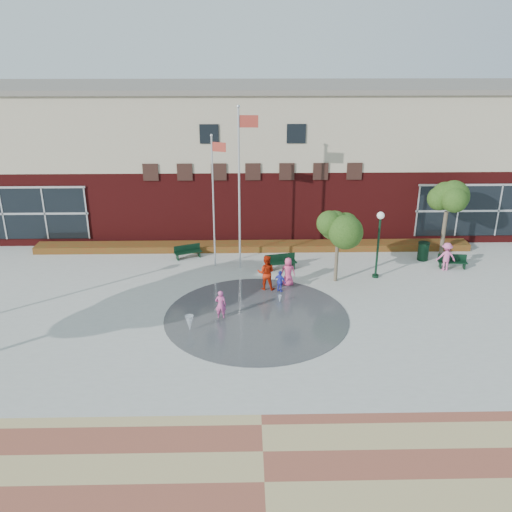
{
  "coord_description": "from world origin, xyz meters",
  "views": [
    {
      "loc": [
        -0.5,
        -18.95,
        11.68
      ],
      "look_at": [
        0.0,
        4.0,
        2.6
      ],
      "focal_mm": 38.0,
      "sensor_mm": 36.0,
      "label": 1
    }
  ],
  "objects_px": {
    "trash_can": "(423,251)",
    "child_splash": "(221,305)",
    "flagpole_right": "(240,181)",
    "bench_left": "(188,254)",
    "flagpole_left": "(214,196)"
  },
  "relations": [
    {
      "from": "bench_left",
      "to": "trash_can",
      "type": "distance_m",
      "value": 13.52
    },
    {
      "from": "flagpole_right",
      "to": "trash_can",
      "type": "height_order",
      "value": "flagpole_right"
    },
    {
      "from": "bench_left",
      "to": "trash_can",
      "type": "height_order",
      "value": "trash_can"
    },
    {
      "from": "trash_can",
      "to": "child_splash",
      "type": "bearing_deg",
      "value": -148.93
    },
    {
      "from": "bench_left",
      "to": "trash_can",
      "type": "relative_size",
      "value": 1.5
    },
    {
      "from": "bench_left",
      "to": "flagpole_right",
      "type": "bearing_deg",
      "value": -48.62
    },
    {
      "from": "flagpole_right",
      "to": "flagpole_left",
      "type": "bearing_deg",
      "value": 171.38
    },
    {
      "from": "flagpole_right",
      "to": "child_splash",
      "type": "distance_m",
      "value": 7.28
    },
    {
      "from": "bench_left",
      "to": "child_splash",
      "type": "relative_size",
      "value": 1.17
    },
    {
      "from": "flagpole_left",
      "to": "flagpole_right",
      "type": "height_order",
      "value": "flagpole_right"
    },
    {
      "from": "flagpole_left",
      "to": "bench_left",
      "type": "relative_size",
      "value": 4.55
    },
    {
      "from": "flagpole_right",
      "to": "trash_can",
      "type": "bearing_deg",
      "value": 7.95
    },
    {
      "from": "trash_can",
      "to": "child_splash",
      "type": "relative_size",
      "value": 0.78
    },
    {
      "from": "flagpole_left",
      "to": "bench_left",
      "type": "bearing_deg",
      "value": 164.42
    },
    {
      "from": "flagpole_left",
      "to": "flagpole_right",
      "type": "bearing_deg",
      "value": 9.68
    }
  ]
}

